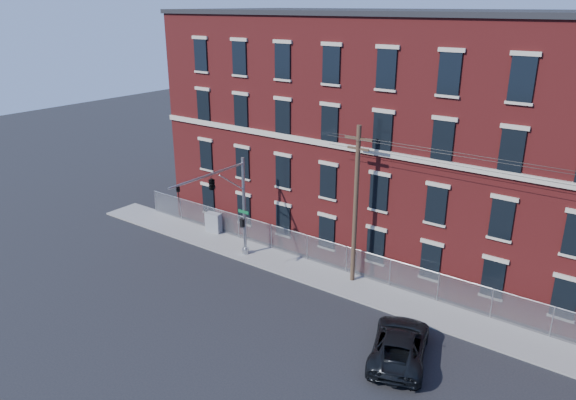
{
  "coord_description": "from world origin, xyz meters",
  "views": [
    {
      "loc": [
        16.79,
        -21.49,
        16.7
      ],
      "look_at": [
        -1.91,
        4.0,
        5.16
      ],
      "focal_mm": 33.67,
      "sensor_mm": 36.0,
      "label": 1
    }
  ],
  "objects_px": {
    "pickup_truck": "(400,344)",
    "utility_cabinet": "(214,222)",
    "utility_pole_near": "(356,203)",
    "traffic_signal_mast": "(220,191)"
  },
  "relations": [
    {
      "from": "utility_cabinet",
      "to": "utility_pole_near",
      "type": "bearing_deg",
      "value": -10.12
    },
    {
      "from": "traffic_signal_mast",
      "to": "utility_cabinet",
      "type": "xyz_separation_m",
      "value": [
        -4.46,
        3.82,
        -4.51
      ]
    },
    {
      "from": "traffic_signal_mast",
      "to": "utility_pole_near",
      "type": "bearing_deg",
      "value": 23.14
    },
    {
      "from": "utility_pole_near",
      "to": "utility_cabinet",
      "type": "xyz_separation_m",
      "value": [
        -12.46,
        0.4,
        -4.46
      ]
    },
    {
      "from": "pickup_truck",
      "to": "utility_cabinet",
      "type": "height_order",
      "value": "utility_cabinet"
    },
    {
      "from": "traffic_signal_mast",
      "to": "pickup_truck",
      "type": "distance_m",
      "value": 14.73
    },
    {
      "from": "pickup_truck",
      "to": "utility_cabinet",
      "type": "relative_size",
      "value": 3.7
    },
    {
      "from": "traffic_signal_mast",
      "to": "pickup_truck",
      "type": "height_order",
      "value": "traffic_signal_mast"
    },
    {
      "from": "traffic_signal_mast",
      "to": "pickup_truck",
      "type": "xyz_separation_m",
      "value": [
        13.83,
        -2.08,
        -4.6
      ]
    },
    {
      "from": "utility_pole_near",
      "to": "pickup_truck",
      "type": "height_order",
      "value": "utility_pole_near"
    }
  ]
}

